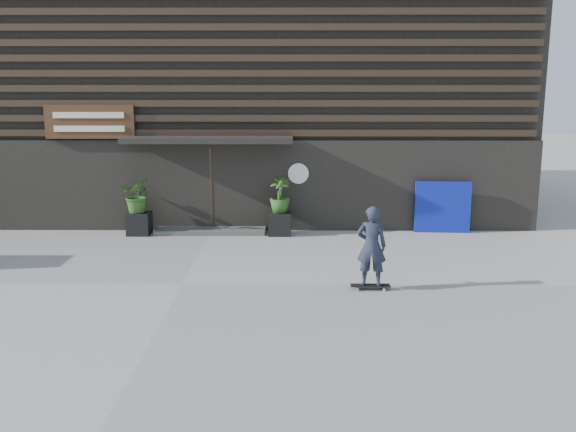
{
  "coord_description": "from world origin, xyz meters",
  "views": [
    {
      "loc": [
        2.25,
        -12.25,
        3.96
      ],
      "look_at": [
        2.14,
        1.56,
        1.1
      ],
      "focal_mm": 39.47,
      "sensor_mm": 36.0,
      "label": 1
    }
  ],
  "objects_px": {
    "blue_tarp": "(442,207)",
    "skateboarder": "(371,246)",
    "planter_pot_right": "(280,224)",
    "planter_pot_left": "(139,223)"
  },
  "relations": [
    {
      "from": "planter_pot_left",
      "to": "blue_tarp",
      "type": "xyz_separation_m",
      "value": [
        8.23,
        0.3,
        0.4
      ]
    },
    {
      "from": "planter_pot_right",
      "to": "skateboarder",
      "type": "height_order",
      "value": "skateboarder"
    },
    {
      "from": "planter_pot_right",
      "to": "skateboarder",
      "type": "bearing_deg",
      "value": -68.11
    },
    {
      "from": "planter_pot_left",
      "to": "blue_tarp",
      "type": "height_order",
      "value": "blue_tarp"
    },
    {
      "from": "blue_tarp",
      "to": "skateboarder",
      "type": "height_order",
      "value": "skateboarder"
    },
    {
      "from": "planter_pot_right",
      "to": "blue_tarp",
      "type": "relative_size",
      "value": 0.4
    },
    {
      "from": "planter_pot_right",
      "to": "skateboarder",
      "type": "relative_size",
      "value": 0.36
    },
    {
      "from": "planter_pot_left",
      "to": "skateboarder",
      "type": "distance_m",
      "value": 7.39
    },
    {
      "from": "planter_pot_left",
      "to": "planter_pot_right",
      "type": "relative_size",
      "value": 1.0
    },
    {
      "from": "planter_pot_left",
      "to": "planter_pot_right",
      "type": "height_order",
      "value": "same"
    }
  ]
}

